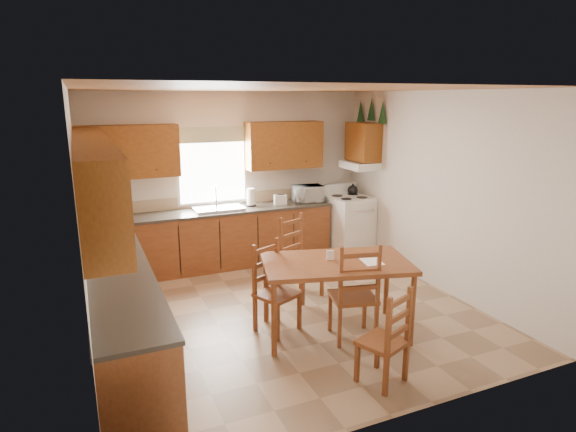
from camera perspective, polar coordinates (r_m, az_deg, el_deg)
name	(u,v)px	position (r m, az deg, el deg)	size (l,w,h in m)	color
floor	(287,311)	(6.14, -0.16, -11.25)	(4.50, 4.50, 0.00)	#9A7C5C
ceiling	(286,89)	(5.56, -0.18, 14.85)	(4.50, 4.50, 0.00)	#975C2D
wall_left	(81,226)	(5.25, -23.33, -1.12)	(4.50, 4.50, 0.00)	beige
wall_right	(437,192)	(6.89, 17.28, 2.75)	(4.50, 4.50, 0.00)	beige
wall_back	(231,178)	(7.77, -6.81, 4.49)	(4.50, 4.50, 0.00)	beige
wall_front	(403,266)	(3.82, 13.47, -5.74)	(4.50, 4.50, 0.00)	beige
lower_cab_back	(215,240)	(7.60, -8.66, -2.84)	(3.75, 0.60, 0.88)	brown
lower_cab_left	(121,311)	(5.41, -19.15, -10.56)	(0.60, 3.60, 0.88)	brown
counter_back	(214,211)	(7.48, -8.79, 0.54)	(3.75, 0.63, 0.04)	#3A332C
counter_left	(118,269)	(5.24, -19.55, -5.96)	(0.63, 3.60, 0.04)	#3A332C
backsplash	(209,201)	(7.73, -9.38, 1.78)	(3.75, 0.01, 0.18)	#9B8260
upper_cab_back_left	(128,152)	(7.25, -18.40, 7.24)	(1.41, 0.33, 0.75)	brown
upper_cab_back_right	(284,145)	(7.85, -0.46, 8.40)	(1.25, 0.33, 0.75)	brown
upper_cab_left	(94,178)	(5.00, -21.97, 4.24)	(0.33, 3.60, 0.75)	brown
upper_cab_stove	(363,142)	(8.03, 8.90, 8.68)	(0.33, 0.62, 0.62)	brown
range_hood	(360,165)	(8.04, 8.49, 5.98)	(0.44, 0.62, 0.12)	silver
window_frame	(212,167)	(7.64, -8.95, 5.77)	(1.13, 0.02, 1.18)	silver
window_pane	(212,167)	(7.63, -8.94, 5.76)	(1.05, 0.01, 1.10)	white
window_valance	(212,135)	(7.55, -9.03, 9.50)	(1.19, 0.01, 0.24)	#4E643B
sink_basin	(218,208)	(7.49, -8.24, 0.89)	(0.75, 0.45, 0.04)	silver
pine_decal_a	(383,112)	(7.80, 11.14, 11.97)	(0.22, 0.22, 0.36)	#173E1A
pine_decal_b	(371,109)	(8.07, 9.84, 12.37)	(0.22, 0.22, 0.36)	#173E1A
pine_decal_c	(361,111)	(8.34, 8.60, 12.18)	(0.22, 0.22, 0.36)	#173E1A
stove	(349,226)	(8.21, 7.19, -1.19)	(0.66, 0.68, 0.97)	silver
coffeemaker	(108,207)	(7.22, -20.53, 0.99)	(0.22, 0.26, 0.37)	silver
paper_towel	(251,197)	(7.67, -4.45, 2.23)	(0.12, 0.12, 0.28)	white
toaster	(280,200)	(7.77, -0.92, 1.95)	(0.19, 0.12, 0.16)	silver
microwave	(308,194)	(7.99, 2.33, 2.68)	(0.45, 0.32, 0.27)	silver
dining_table	(335,298)	(5.48, 5.64, -9.60)	(1.60, 0.91, 0.86)	brown
chair_near_left	(383,336)	(4.66, 11.18, -13.73)	(0.39, 0.37, 0.94)	brown
chair_near_right	(353,291)	(5.35, 7.75, -8.75)	(0.47, 0.45, 1.12)	brown
chair_far_left	(277,289)	(5.49, -1.29, -8.59)	(0.43, 0.41, 1.02)	brown
chair_far_right	(302,258)	(6.37, 1.67, -5.00)	(0.46, 0.43, 1.09)	brown
table_paper	(372,261)	(5.37, 9.90, -5.32)	(0.21, 0.27, 0.00)	white
table_card	(330,255)	(5.35, 5.04, -4.64)	(0.08, 0.02, 0.11)	white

